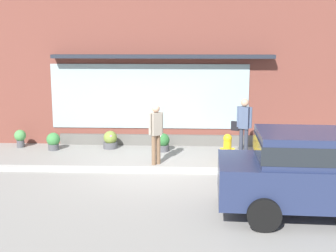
% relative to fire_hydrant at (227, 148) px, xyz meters
% --- Properties ---
extents(ground_plane, '(60.00, 60.00, 0.00)m').
position_rel_fire_hydrant_xyz_m(ground_plane, '(-1.97, -0.95, -0.40)').
color(ground_plane, gray).
extents(curb_strip, '(14.00, 0.24, 0.12)m').
position_rel_fire_hydrant_xyz_m(curb_strip, '(-1.97, -1.15, -0.34)').
color(curb_strip, '#B2B2AD').
rests_on(curb_strip, ground_plane).
extents(storefront, '(14.00, 0.81, 5.29)m').
position_rel_fire_hydrant_xyz_m(storefront, '(-1.98, 2.24, 2.19)').
color(storefront, brown).
rests_on(storefront, ground_plane).
extents(fire_hydrant, '(0.41, 0.38, 0.82)m').
position_rel_fire_hydrant_xyz_m(fire_hydrant, '(0.00, 0.00, 0.00)').
color(fire_hydrant, gold).
rests_on(fire_hydrant, ground_plane).
extents(pedestrian_with_handbag, '(0.59, 0.39, 1.76)m').
position_rel_fire_hydrant_xyz_m(pedestrian_with_handbag, '(0.51, 0.60, 0.63)').
color(pedestrian_with_handbag, '#333847').
rests_on(pedestrian_with_handbag, ground_plane).
extents(pedestrian_passerby, '(0.38, 0.34, 1.71)m').
position_rel_fire_hydrant_xyz_m(pedestrian_passerby, '(-2.02, -0.36, 0.60)').
color(pedestrian_passerby, brown).
rests_on(pedestrian_passerby, ground_plane).
extents(parked_car_navy, '(4.38, 2.08, 1.69)m').
position_rel_fire_hydrant_xyz_m(parked_car_navy, '(1.56, -3.97, 0.55)').
color(parked_car_navy, navy).
rests_on(parked_car_navy, ground_plane).
extents(potted_plant_corner_tall, '(0.43, 0.43, 0.56)m').
position_rel_fire_hydrant_xyz_m(potted_plant_corner_tall, '(-5.42, 1.19, -0.11)').
color(potted_plant_corner_tall, '#4C4C51').
rests_on(potted_plant_corner_tall, ground_plane).
extents(potted_plant_trailing_edge, '(0.43, 0.43, 0.57)m').
position_rel_fire_hydrant_xyz_m(potted_plant_trailing_edge, '(-1.92, 1.19, -0.12)').
color(potted_plant_trailing_edge, '#4C4C51').
rests_on(potted_plant_trailing_edge, ground_plane).
extents(potted_plant_low_front, '(0.46, 0.46, 0.57)m').
position_rel_fire_hydrant_xyz_m(potted_plant_low_front, '(-3.64, 1.49, -0.13)').
color(potted_plant_low_front, '#4C4C51').
rests_on(potted_plant_low_front, ground_plane).
extents(potted_plant_near_hydrant, '(0.37, 0.37, 0.58)m').
position_rel_fire_hydrant_xyz_m(potted_plant_near_hydrant, '(-6.61, 1.50, -0.07)').
color(potted_plant_near_hydrant, '#4C4C51').
rests_on(potted_plant_near_hydrant, ground_plane).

